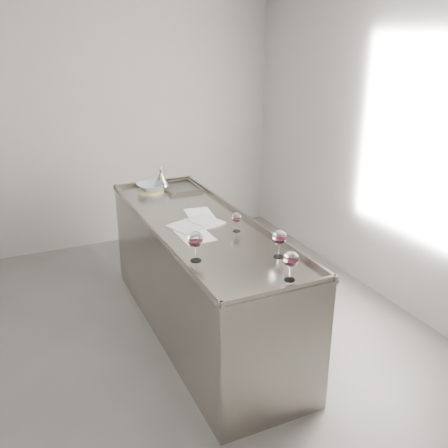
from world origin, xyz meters
name	(u,v)px	position (x,y,z in m)	size (l,w,h in m)	color
room_shell	(144,183)	(0.00, 0.00, 1.40)	(4.54, 5.04, 2.84)	#595653
counter	(201,278)	(0.50, 0.30, 0.47)	(0.77, 2.42, 0.97)	gray
wine_glass_left	(195,240)	(0.22, -0.30, 1.08)	(0.10, 0.10, 0.20)	white
wine_glass_middle	(291,260)	(0.62, -0.78, 1.07)	(0.09, 0.09, 0.18)	white
wine_glass_right	(279,238)	(0.73, -0.47, 1.07)	(0.09, 0.09, 0.18)	white
wine_glass_small	(237,218)	(0.68, 0.04, 1.04)	(0.07, 0.07, 0.14)	white
notebook	(196,224)	(0.46, 0.28, 0.95)	(0.44, 0.37, 0.02)	silver
loose_paper_top	(195,235)	(0.37, 0.09, 0.94)	(0.22, 0.32, 0.00)	white
loose_paper_under	(199,214)	(0.57, 0.50, 0.94)	(0.20, 0.29, 0.00)	silver
trivet	(151,191)	(0.40, 1.23, 0.95)	(0.24, 0.24, 0.02)	beige
ceramic_bowl	(151,187)	(0.40, 1.23, 0.99)	(0.25, 0.25, 0.06)	#85989B
wine_funnel	(161,179)	(0.55, 1.38, 1.00)	(0.14, 0.14, 0.21)	gray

